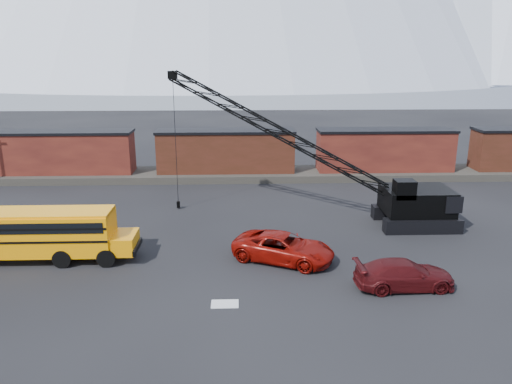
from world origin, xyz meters
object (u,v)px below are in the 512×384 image
Objects in this scene: maroon_suv at (404,274)px; crawler_crane at (286,136)px; school_bus at (35,233)px; red_pickup at (284,248)px.

crawler_crane is at bearing 21.16° from maroon_suv.
red_pickup is at bearing -2.29° from school_bus.
school_bus is 2.16× the size of maroon_suv.
school_bus reaches higher than red_pickup.
crawler_crane is (0.81, 8.40, 5.47)m from red_pickup.
crawler_crane reaches higher than maroon_suv.
crawler_crane is at bearing 26.07° from school_bus.
school_bus reaches higher than maroon_suv.
maroon_suv is 0.25× the size of crawler_crane.
school_bus is 18.30m from crawler_crane.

